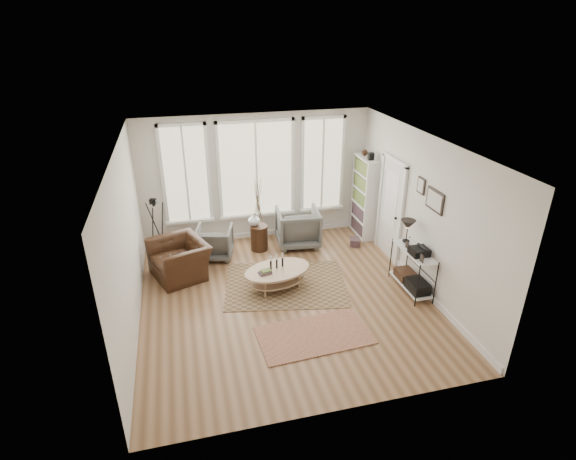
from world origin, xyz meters
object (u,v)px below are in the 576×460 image
object	(u,v)px
bookcase	(364,197)
coffee_table	(277,273)
armchair_right	(298,227)
armchair_left	(215,242)
side_table	(259,218)
low_shelf	(412,266)
accent_chair	(180,259)

from	to	relation	value
bookcase	coffee_table	xyz separation A→B (m)	(-2.51, -1.85, -0.63)
armchair_right	armchair_left	bearing A→B (deg)	9.42
coffee_table	side_table	distance (m)	1.73
bookcase	low_shelf	world-z (taller)	bookcase
coffee_table	armchair_right	size ratio (longest dim) A/B	1.53
low_shelf	side_table	size ratio (longest dim) A/B	0.81
armchair_left	accent_chair	size ratio (longest dim) A/B	0.68
low_shelf	coffee_table	world-z (taller)	low_shelf
bookcase	accent_chair	xyz separation A→B (m)	(-4.28, -0.91, -0.59)
armchair_left	armchair_right	size ratio (longest dim) A/B	0.81
coffee_table	accent_chair	xyz separation A→B (m)	(-1.78, 0.94, 0.05)
low_shelf	coffee_table	distance (m)	2.55
coffee_table	bookcase	bearing A→B (deg)	36.41
side_table	armchair_left	bearing A→B (deg)	-173.73
low_shelf	armchair_left	world-z (taller)	low_shelf
armchair_right	accent_chair	distance (m)	2.75
low_shelf	armchair_left	size ratio (longest dim) A/B	1.70
side_table	accent_chair	bearing A→B (deg)	-157.41
bookcase	accent_chair	size ratio (longest dim) A/B	1.83
bookcase	armchair_left	xyz separation A→B (m)	(-3.53, -0.29, -0.61)
low_shelf	armchair_right	distance (m)	2.85
bookcase	side_table	world-z (taller)	bookcase
armchair_right	side_table	bearing A→B (deg)	7.04
armchair_left	side_table	world-z (taller)	side_table
bookcase	armchair_left	world-z (taller)	bookcase
armchair_left	coffee_table	bearing A→B (deg)	137.49
low_shelf	armchair_right	bearing A→B (deg)	123.77
coffee_table	armchair_right	distance (m)	1.91
bookcase	accent_chair	bearing A→B (deg)	-168.05
bookcase	side_table	xyz separation A→B (m)	(-2.54, -0.18, -0.18)
side_table	accent_chair	size ratio (longest dim) A/B	1.43
bookcase	armchair_right	xyz separation A→B (m)	(-1.64, -0.15, -0.52)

